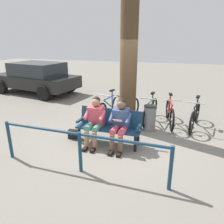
# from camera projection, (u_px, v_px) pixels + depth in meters

# --- Properties ---
(ground_plane) EXTENTS (40.00, 40.00, 0.00)m
(ground_plane) POSITION_uv_depth(u_px,v_px,m) (120.00, 142.00, 5.53)
(ground_plane) COLOR slate
(bench) EXTENTS (1.61, 0.51, 0.87)m
(bench) POSITION_uv_depth(u_px,v_px,m) (109.00, 124.00, 5.33)
(bench) COLOR navy
(bench) RESTS_ON ground
(person_reading) EXTENTS (0.50, 0.77, 1.20)m
(person_reading) POSITION_uv_depth(u_px,v_px,m) (120.00, 122.00, 5.04)
(person_reading) COLOR #334772
(person_reading) RESTS_ON ground
(person_companion) EXTENTS (0.50, 0.77, 1.20)m
(person_companion) POSITION_uv_depth(u_px,v_px,m) (95.00, 119.00, 5.23)
(person_companion) COLOR #D84C59
(person_companion) RESTS_ON ground
(handbag) EXTENTS (0.31, 0.17, 0.24)m
(handbag) POSITION_uv_depth(u_px,v_px,m) (74.00, 134.00, 5.67)
(handbag) COLOR black
(handbag) RESTS_ON ground
(tree_trunk) EXTENTS (0.47, 0.47, 3.91)m
(tree_trunk) POSITION_uv_depth(u_px,v_px,m) (129.00, 61.00, 5.78)
(tree_trunk) COLOR #4C3823
(tree_trunk) RESTS_ON ground
(litter_bin) EXTENTS (0.36, 0.36, 0.74)m
(litter_bin) POSITION_uv_depth(u_px,v_px,m) (150.00, 118.00, 6.13)
(litter_bin) COLOR slate
(litter_bin) RESTS_ON ground
(bicycle_black) EXTENTS (0.52, 1.66, 0.94)m
(bicycle_black) POSITION_uv_depth(u_px,v_px,m) (195.00, 116.00, 6.29)
(bicycle_black) COLOR black
(bicycle_black) RESTS_ON ground
(bicycle_red) EXTENTS (0.48, 1.67, 0.94)m
(bicycle_red) POSITION_uv_depth(u_px,v_px,m) (170.00, 113.00, 6.56)
(bicycle_red) COLOR black
(bicycle_red) RESTS_ON ground
(bicycle_orange) EXTENTS (0.48, 1.67, 0.94)m
(bicycle_orange) POSITION_uv_depth(u_px,v_px,m) (150.00, 112.00, 6.70)
(bicycle_orange) COLOR black
(bicycle_orange) RESTS_ON ground
(bicycle_silver) EXTENTS (0.60, 1.64, 0.94)m
(bicycle_silver) POSITION_uv_depth(u_px,v_px,m) (127.00, 111.00, 6.78)
(bicycle_silver) COLOR black
(bicycle_silver) RESTS_ON ground
(bicycle_green) EXTENTS (0.53, 1.66, 0.94)m
(bicycle_green) POSITION_uv_depth(u_px,v_px,m) (109.00, 108.00, 7.07)
(bicycle_green) COLOR black
(bicycle_green) RESTS_ON ground
(railing_fence) EXTENTS (3.50, 0.17, 0.85)m
(railing_fence) POSITION_uv_depth(u_px,v_px,m) (80.00, 144.00, 4.10)
(railing_fence) COLOR navy
(railing_fence) RESTS_ON ground
(parked_car) EXTENTS (4.45, 2.58, 1.47)m
(parked_car) POSITION_uv_depth(u_px,v_px,m) (36.00, 77.00, 10.30)
(parked_car) COLOR black
(parked_car) RESTS_ON ground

